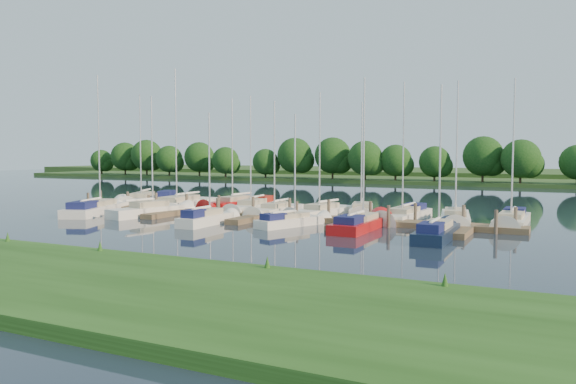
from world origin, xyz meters
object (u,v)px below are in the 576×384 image
at_px(motorboat, 166,201).
at_px(sailboat_n_5, 276,212).
at_px(dock, 260,216).
at_px(sailboat_s_2, 207,220).
at_px(sailboat_n_0, 142,202).

height_order(motorboat, sailboat_n_5, sailboat_n_5).
distance_m(dock, sailboat_n_5, 3.20).
relative_size(motorboat, sailboat_s_2, 0.66).
relative_size(motorboat, sailboat_n_5, 0.57).
bearing_deg(sailboat_n_5, motorboat, -14.55).
xyz_separation_m(dock, sailboat_n_5, (-0.17, 3.19, 0.07)).
height_order(sailboat_n_0, motorboat, sailboat_n_0).
bearing_deg(motorboat, sailboat_n_5, 143.23).
relative_size(dock, sailboat_n_5, 3.99).
bearing_deg(dock, sailboat_n_5, 93.13).
xyz_separation_m(dock, sailboat_n_0, (-17.08, 5.84, 0.08)).
xyz_separation_m(sailboat_n_0, sailboat_n_5, (16.91, -2.64, -0.01)).
xyz_separation_m(motorboat, sailboat_n_5, (14.73, -3.83, -0.09)).
bearing_deg(sailboat_n_5, dock, 93.16).
xyz_separation_m(sailboat_n_0, motorboat, (2.18, 1.19, 0.08)).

